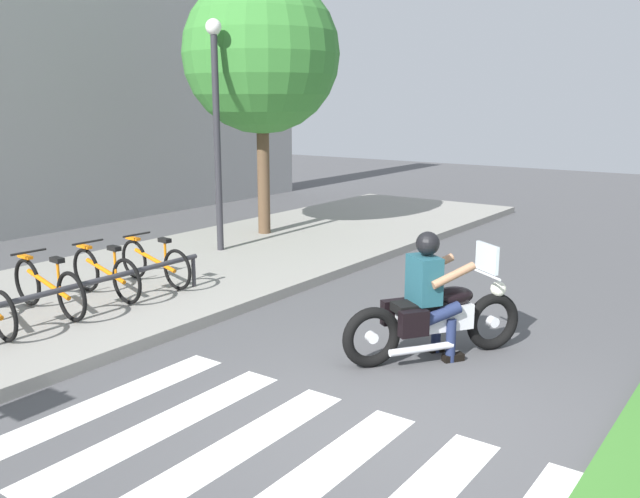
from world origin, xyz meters
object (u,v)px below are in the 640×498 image
bike_rack (42,297)px  motorcycle (436,318)px  bicycle_4 (106,273)px  street_lamp (216,117)px  bicycle_3 (48,287)px  rider (431,286)px  tree_near_rack (261,55)px  bicycle_5 (155,262)px

bike_rack → motorcycle: bearing=-60.3°
bicycle_4 → bike_rack: bearing=-157.2°
street_lamp → bicycle_3: bearing=-167.8°
rider → bicycle_3: bearing=111.6°
rider → bicycle_4: bearing=101.4°
street_lamp → tree_near_rack: bearing=13.1°
motorcycle → bike_rack: motorcycle is taller
rider → tree_near_rack: 7.60m
motorcycle → bicycle_5: motorcycle is taller
bicycle_3 → bicycle_5: (1.75, 0.00, -0.02)m
bicycle_5 → rider: bearing=-89.6°
bicycle_4 → bike_rack: bicycle_4 is taller
bicycle_3 → bicycle_4: (0.88, -0.00, -0.00)m
rider → bicycle_5: size_ratio=0.89×
motorcycle → bicycle_3: motorcycle is taller
bicycle_5 → tree_near_rack: bearing=17.6°
motorcycle → rider: rider is taller
tree_near_rack → bicycle_5: bearing=-162.4°
bicycle_5 → street_lamp: (2.30, 0.88, 2.08)m
bicycle_5 → street_lamp: street_lamp is taller
rider → street_lamp: (2.27, 5.39, 1.72)m
bicycle_3 → bicycle_5: bearing=0.0°
bike_rack → bicycle_3: bearing=51.6°
bicycle_4 → bicycle_3: bearing=180.0°
bicycle_3 → tree_near_rack: 6.73m
bicycle_4 → motorcycle: bearing=-78.0°
bike_rack → street_lamp: 5.12m
bicycle_4 → street_lamp: bearing=15.5°
bicycle_3 → tree_near_rack: size_ratio=0.33×
bicycle_4 → bicycle_5: size_ratio=0.98×
bicycle_3 → bike_rack: 0.71m
motorcycle → street_lamp: 6.23m
bicycle_5 → bike_rack: size_ratio=0.33×
bicycle_5 → bicycle_4: bearing=-179.9°
motorcycle → bike_rack: bearing=119.7°
bicycle_3 → street_lamp: 4.63m
rider → bicycle_4: size_ratio=0.91×
bike_rack → tree_near_rack: (6.21, 1.83, 3.15)m
street_lamp → tree_near_rack: tree_near_rack is taller
bicycle_4 → street_lamp: size_ratio=0.38×
street_lamp → tree_near_rack: size_ratio=0.80×
bike_rack → street_lamp: size_ratio=1.18×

